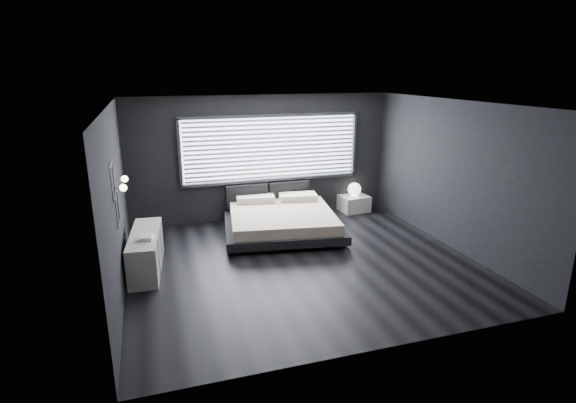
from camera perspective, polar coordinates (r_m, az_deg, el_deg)
name	(u,v)px	position (r m, az deg, el deg)	size (l,w,h in m)	color
room	(303,187)	(7.67, 1.91, 1.87)	(6.04, 6.00, 2.80)	black
window	(272,149)	(10.20, -2.06, 6.74)	(4.14, 0.09, 1.52)	white
headboard	(268,194)	(10.34, -2.52, 0.96)	(1.96, 0.16, 0.52)	black
sconce_near	(123,188)	(7.26, -20.21, 1.66)	(0.18, 0.11, 0.11)	silver
sconce_far	(124,179)	(7.85, -20.06, 2.72)	(0.18, 0.11, 0.11)	silver
wall_art_upper	(113,181)	(6.63, -21.39, 2.42)	(0.01, 0.48, 0.48)	#47474C
wall_art_lower	(117,209)	(6.99, -20.88, -0.85)	(0.01, 0.48, 0.48)	#47474C
bed	(282,220)	(9.47, -0.81, -2.31)	(2.68, 2.59, 0.61)	black
nightstand	(354,203)	(11.04, 8.36, -0.24)	(0.66, 0.55, 0.38)	silver
orb_lamp	(354,189)	(10.97, 8.43, 1.56)	(0.32, 0.32, 0.32)	white
dresser	(146,251)	(8.10, -17.55, -6.05)	(0.63, 1.71, 0.67)	silver
book_stack	(146,237)	(7.70, -17.60, -4.33)	(0.30, 0.35, 0.06)	silver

